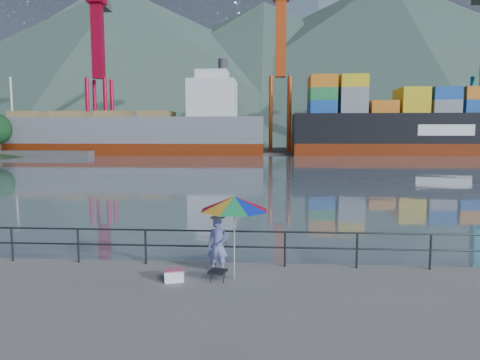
# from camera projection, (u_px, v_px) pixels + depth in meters

# --- Properties ---
(harbor_water) EXTENTS (500.00, 280.00, 0.00)m
(harbor_water) POSITION_uv_depth(u_px,v_px,m) (261.00, 146.00, 139.59)
(harbor_water) COLOR slate
(harbor_water) RESTS_ON ground
(far_dock) EXTENTS (200.00, 40.00, 0.40)m
(far_dock) POSITION_uv_depth(u_px,v_px,m) (300.00, 150.00, 102.23)
(far_dock) COLOR #514F4C
(far_dock) RESTS_ON ground
(guardrail) EXTENTS (22.00, 0.06, 1.03)m
(guardrail) POSITION_uv_depth(u_px,v_px,m) (180.00, 247.00, 12.24)
(guardrail) COLOR #2D3033
(guardrail) RESTS_ON ground
(mountains) EXTENTS (600.00, 332.80, 80.00)m
(mountains) POSITION_uv_depth(u_px,v_px,m) (343.00, 69.00, 210.40)
(mountains) COLOR #385147
(mountains) RESTS_ON ground
(port_cranes) EXTENTS (116.00, 28.00, 38.40)m
(port_cranes) POSITION_uv_depth(u_px,v_px,m) (404.00, 76.00, 90.22)
(port_cranes) COLOR red
(port_cranes) RESTS_ON ground
(container_stacks) EXTENTS (58.00, 5.40, 7.80)m
(container_stacks) POSITION_uv_depth(u_px,v_px,m) (408.00, 137.00, 100.84)
(container_stacks) COLOR yellow
(container_stacks) RESTS_ON ground
(fisherman) EXTENTS (0.54, 0.36, 1.49)m
(fisherman) POSITION_uv_depth(u_px,v_px,m) (218.00, 246.00, 11.49)
(fisherman) COLOR #26329C
(fisherman) RESTS_ON ground
(beach_umbrella) EXTENTS (2.25, 2.25, 2.17)m
(beach_umbrella) POSITION_uv_depth(u_px,v_px,m) (234.00, 203.00, 10.82)
(beach_umbrella) COLOR white
(beach_umbrella) RESTS_ON ground
(folding_stool) EXTENTS (0.50, 0.50, 0.27)m
(folding_stool) POSITION_uv_depth(u_px,v_px,m) (218.00, 275.00, 10.93)
(folding_stool) COLOR black
(folding_stool) RESTS_ON ground
(cooler_bag) EXTENTS (0.55, 0.45, 0.28)m
(cooler_bag) POSITION_uv_depth(u_px,v_px,m) (174.00, 276.00, 10.88)
(cooler_bag) COLOR white
(cooler_bag) RESTS_ON ground
(fishing_rod) EXTENTS (0.23, 1.62, 1.15)m
(fishing_rod) POSITION_uv_depth(u_px,v_px,m) (221.00, 264.00, 12.38)
(fishing_rod) COLOR black
(fishing_rod) RESTS_ON ground
(bulk_carrier) EXTENTS (54.39, 9.41, 14.50)m
(bulk_carrier) POSITION_uv_depth(u_px,v_px,m) (135.00, 133.00, 83.87)
(bulk_carrier) COLOR #682009
(bulk_carrier) RESTS_ON ground
(container_ship) EXTENTS (54.42, 9.07, 18.10)m
(container_ship) POSITION_uv_depth(u_px,v_px,m) (446.00, 123.00, 81.30)
(container_ship) COLOR #682009
(container_ship) RESTS_ON ground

